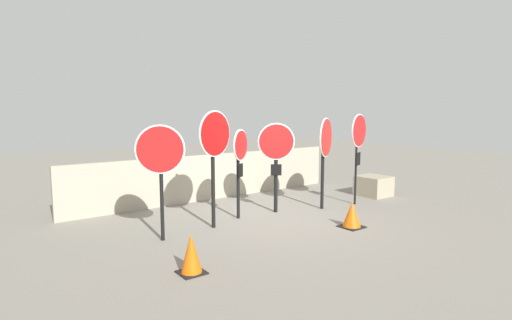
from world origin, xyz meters
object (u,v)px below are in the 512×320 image
at_px(stop_sign_0, 160,157).
at_px(stop_sign_3, 276,152).
at_px(storage_crate, 373,186).
at_px(stop_sign_4, 325,145).
at_px(traffic_cone_1, 191,254).
at_px(stop_sign_2, 240,156).
at_px(stop_sign_5, 359,137).
at_px(stop_sign_1, 215,144).
at_px(traffic_cone_0, 352,215).

bearing_deg(stop_sign_0, stop_sign_3, 33.04).
bearing_deg(stop_sign_0, storage_crate, 27.76).
relative_size(stop_sign_0, stop_sign_4, 0.96).
height_order(stop_sign_3, traffic_cone_1, stop_sign_3).
relative_size(traffic_cone_1, storage_crate, 0.72).
height_order(stop_sign_0, stop_sign_2, stop_sign_0).
distance_m(stop_sign_0, stop_sign_5, 5.27).
distance_m(stop_sign_0, traffic_cone_1, 2.10).
bearing_deg(stop_sign_1, stop_sign_4, -23.27).
xyz_separation_m(stop_sign_1, stop_sign_2, (0.83, 0.30, -0.32)).
distance_m(stop_sign_4, traffic_cone_0, 2.09).
bearing_deg(stop_sign_5, stop_sign_1, 157.82).
bearing_deg(stop_sign_5, stop_sign_2, 151.26).
bearing_deg(stop_sign_4, stop_sign_2, 138.69).
distance_m(stop_sign_3, storage_crate, 3.68).
distance_m(stop_sign_0, traffic_cone_0, 4.05).
xyz_separation_m(stop_sign_0, traffic_cone_0, (3.52, -1.51, -1.31)).
bearing_deg(storage_crate, stop_sign_4, -173.72).
relative_size(stop_sign_1, traffic_cone_0, 4.54).
bearing_deg(stop_sign_0, traffic_cone_0, 2.87).
height_order(stop_sign_1, storage_crate, stop_sign_1).
distance_m(stop_sign_5, storage_crate, 1.97).
bearing_deg(storage_crate, traffic_cone_1, -164.87).
bearing_deg(traffic_cone_0, stop_sign_0, 156.75).
bearing_deg(stop_sign_4, stop_sign_0, 150.98).
xyz_separation_m(stop_sign_3, traffic_cone_1, (-3.31, -2.02, -1.16)).
relative_size(stop_sign_3, traffic_cone_1, 3.54).
xyz_separation_m(stop_sign_2, stop_sign_3, (0.98, -0.07, 0.03)).
height_order(stop_sign_2, stop_sign_4, stop_sign_4).
relative_size(stop_sign_5, traffic_cone_0, 4.39).
relative_size(stop_sign_0, traffic_cone_0, 4.06).
distance_m(traffic_cone_0, storage_crate, 3.44).
relative_size(stop_sign_2, traffic_cone_1, 3.33).
bearing_deg(stop_sign_3, stop_sign_2, -149.62).
relative_size(stop_sign_1, traffic_cone_1, 4.01).
height_order(stop_sign_4, storage_crate, stop_sign_4).
xyz_separation_m(stop_sign_0, stop_sign_3, (3.04, 0.37, -0.12)).
distance_m(stop_sign_3, stop_sign_4, 1.27).
bearing_deg(traffic_cone_0, stop_sign_2, 126.90).
relative_size(stop_sign_0, storage_crate, 2.57).
relative_size(traffic_cone_0, storage_crate, 0.63).
relative_size(stop_sign_2, storage_crate, 2.39).
relative_size(stop_sign_5, storage_crate, 2.78).
bearing_deg(traffic_cone_1, traffic_cone_0, 2.03).
relative_size(stop_sign_2, traffic_cone_0, 3.77).
xyz_separation_m(stop_sign_1, stop_sign_5, (4.03, -0.38, 0.00)).
xyz_separation_m(stop_sign_2, traffic_cone_1, (-2.32, -2.09, -1.13)).
bearing_deg(stop_sign_4, stop_sign_3, 131.82).
distance_m(traffic_cone_0, traffic_cone_1, 3.80).
distance_m(traffic_cone_1, storage_crate, 7.03).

